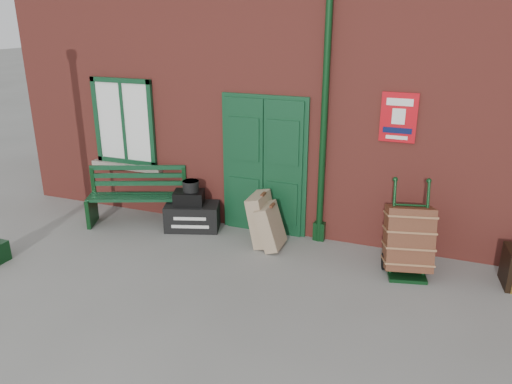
% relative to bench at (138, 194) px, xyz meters
% --- Properties ---
extents(ground, '(80.00, 80.00, 0.00)m').
position_rel_bench_xyz_m(ground, '(2.45, -1.04, -0.51)').
color(ground, gray).
rests_on(ground, ground).
extents(station_building, '(10.30, 4.30, 4.36)m').
position_rel_bench_xyz_m(station_building, '(2.44, 2.46, 1.65)').
color(station_building, brown).
rests_on(station_building, ground).
extents(bench, '(1.71, 1.08, 1.02)m').
position_rel_bench_xyz_m(bench, '(0.00, 0.00, 0.00)').
color(bench, '#103C21').
rests_on(bench, ground).
extents(houdini_trunk, '(0.99, 0.74, 0.44)m').
position_rel_bench_xyz_m(houdini_trunk, '(1.00, 0.07, -0.29)').
color(houdini_trunk, black).
rests_on(houdini_trunk, ground).
extents(strongbox, '(0.57, 0.49, 0.22)m').
position_rel_bench_xyz_m(strongbox, '(0.95, 0.07, 0.04)').
color(strongbox, black).
rests_on(strongbox, houdini_trunk).
extents(hatbox, '(0.33, 0.33, 0.18)m').
position_rel_bench_xyz_m(hatbox, '(0.98, 0.10, 0.24)').
color(hatbox, black).
rests_on(hatbox, strongbox).
extents(suitcase_back, '(0.39, 0.58, 0.82)m').
position_rel_bench_xyz_m(suitcase_back, '(2.28, -0.04, -0.10)').
color(suitcase_back, '#9E8567').
rests_on(suitcase_back, ground).
extents(suitcase_front, '(0.41, 0.52, 0.71)m').
position_rel_bench_xyz_m(suitcase_front, '(2.46, -0.14, -0.15)').
color(suitcase_front, '#9E8567').
rests_on(suitcase_front, ground).
extents(porter_trolley, '(0.76, 0.80, 1.30)m').
position_rel_bench_xyz_m(porter_trolley, '(4.49, -0.19, -0.01)').
color(porter_trolley, '#0C3315').
rests_on(porter_trolley, ground).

